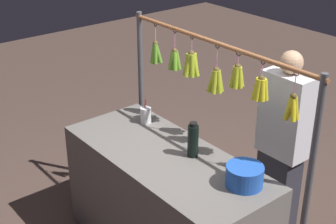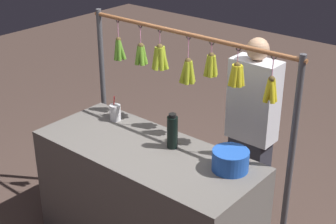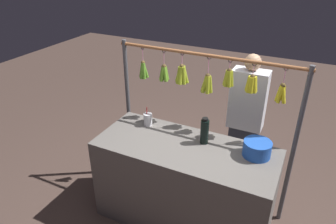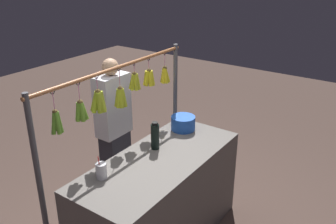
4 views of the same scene
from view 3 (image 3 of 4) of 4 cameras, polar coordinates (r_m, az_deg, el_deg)
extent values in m
plane|color=#4D3A33|center=(3.46, 2.80, -18.63)|extent=(12.00, 12.00, 0.00)
cube|color=#66605B|center=(3.15, 2.98, -13.05)|extent=(1.68, 0.71, 0.89)
cylinder|color=#4C4C51|center=(3.13, 21.84, -6.74)|extent=(0.04, 0.04, 1.67)
cylinder|color=#4C4C51|center=(3.61, -7.17, 0.01)|extent=(0.04, 0.04, 1.67)
cylinder|color=#9E6038|center=(2.93, 7.02, 10.24)|extent=(1.85, 0.03, 0.03)
torus|color=black|center=(2.80, 20.72, 7.41)|extent=(0.04, 0.01, 0.04)
cylinder|color=pink|center=(2.83, 20.46, 5.97)|extent=(0.01, 0.01, 0.15)
sphere|color=brown|center=(2.85, 20.22, 4.59)|extent=(0.04, 0.04, 0.04)
cylinder|color=yellow|center=(2.88, 19.57, 3.23)|extent=(0.06, 0.03, 0.16)
cylinder|color=yellow|center=(2.86, 19.75, 3.06)|extent=(0.05, 0.06, 0.16)
cylinder|color=yellow|center=(2.87, 20.27, 3.01)|extent=(0.07, 0.06, 0.16)
cylinder|color=yellow|center=(2.89, 20.31, 3.19)|extent=(0.05, 0.05, 0.16)
cylinder|color=yellow|center=(2.90, 19.88, 3.33)|extent=(0.04, 0.06, 0.16)
torus|color=black|center=(2.83, 15.47, 8.42)|extent=(0.04, 0.01, 0.04)
cylinder|color=pink|center=(2.85, 15.32, 7.30)|extent=(0.01, 0.01, 0.12)
sphere|color=brown|center=(2.87, 15.18, 6.22)|extent=(0.05, 0.05, 0.05)
cylinder|color=gold|center=(2.90, 14.42, 5.05)|extent=(0.05, 0.04, 0.15)
cylinder|color=gold|center=(2.88, 14.57, 4.80)|extent=(0.05, 0.06, 0.15)
cylinder|color=gold|center=(2.87, 14.98, 4.69)|extent=(0.04, 0.06, 0.15)
cylinder|color=gold|center=(2.88, 15.47, 4.71)|extent=(0.06, 0.05, 0.15)
cylinder|color=gold|center=(2.90, 15.60, 4.89)|extent=(0.05, 0.04, 0.15)
cylinder|color=gold|center=(2.92, 15.27, 5.09)|extent=(0.04, 0.06, 0.15)
cylinder|color=gold|center=(2.92, 14.72, 5.15)|extent=(0.05, 0.05, 0.15)
torus|color=black|center=(2.87, 11.30, 9.18)|extent=(0.04, 0.01, 0.04)
cylinder|color=pink|center=(2.89, 11.21, 8.27)|extent=(0.01, 0.01, 0.09)
sphere|color=brown|center=(2.90, 11.13, 7.41)|extent=(0.04, 0.04, 0.04)
cylinder|color=#AFB825|center=(2.94, 10.53, 6.16)|extent=(0.06, 0.04, 0.15)
cylinder|color=#AFB825|center=(2.91, 10.64, 5.97)|extent=(0.05, 0.06, 0.15)
cylinder|color=#AFB825|center=(2.91, 11.12, 5.88)|extent=(0.05, 0.05, 0.15)
cylinder|color=#AFB825|center=(2.93, 11.48, 5.98)|extent=(0.05, 0.04, 0.15)
cylinder|color=#AFB825|center=(2.95, 11.34, 6.16)|extent=(0.05, 0.06, 0.15)
cylinder|color=#AFB825|center=(2.95, 10.93, 6.24)|extent=(0.05, 0.07, 0.15)
torus|color=black|center=(2.93, 7.48, 9.83)|extent=(0.04, 0.01, 0.04)
cylinder|color=pink|center=(2.96, 7.38, 8.16)|extent=(0.01, 0.01, 0.18)
sphere|color=brown|center=(2.99, 7.27, 6.55)|extent=(0.05, 0.05, 0.05)
cylinder|color=#A8B525|center=(3.02, 6.67, 5.15)|extent=(0.08, 0.04, 0.17)
cylinder|color=#A8B525|center=(3.00, 6.74, 5.00)|extent=(0.06, 0.07, 0.17)
cylinder|color=#A8B525|center=(2.99, 7.23, 4.88)|extent=(0.05, 0.06, 0.17)
cylinder|color=#A8B525|center=(3.01, 7.68, 4.99)|extent=(0.06, 0.04, 0.17)
cylinder|color=#A8B525|center=(3.04, 7.57, 5.19)|extent=(0.05, 0.06, 0.17)
cylinder|color=#A8B525|center=(3.04, 7.02, 5.28)|extent=(0.05, 0.06, 0.17)
torus|color=black|center=(3.02, 2.61, 10.59)|extent=(0.04, 0.01, 0.04)
cylinder|color=pink|center=(3.04, 2.58, 9.42)|extent=(0.01, 0.01, 0.13)
sphere|color=brown|center=(3.06, 2.56, 8.29)|extent=(0.05, 0.05, 0.05)
cylinder|color=#9EB227|center=(3.11, 2.00, 6.92)|extent=(0.08, 0.04, 0.18)
cylinder|color=#9EB227|center=(3.07, 1.98, 6.70)|extent=(0.05, 0.06, 0.18)
cylinder|color=#9EB227|center=(3.06, 2.33, 6.59)|extent=(0.04, 0.08, 0.18)
cylinder|color=#9EB227|center=(3.06, 2.87, 6.61)|extent=(0.06, 0.05, 0.18)
cylinder|color=#9EB227|center=(3.09, 3.13, 6.76)|extent=(0.08, 0.05, 0.18)
cylinder|color=#9EB227|center=(3.11, 2.94, 6.95)|extent=(0.05, 0.06, 0.18)
cylinder|color=#9EB227|center=(3.12, 2.43, 7.01)|extent=(0.06, 0.08, 0.18)
torus|color=black|center=(3.10, -0.76, 11.07)|extent=(0.04, 0.01, 0.04)
cylinder|color=pink|center=(3.12, -0.75, 9.65)|extent=(0.01, 0.01, 0.16)
sphere|color=brown|center=(3.15, -0.74, 8.30)|extent=(0.05, 0.05, 0.05)
cylinder|color=#6AA12C|center=(3.18, -1.10, 7.09)|extent=(0.07, 0.04, 0.15)
cylinder|color=#6AA12C|center=(3.16, -1.04, 6.93)|extent=(0.05, 0.06, 0.16)
cylinder|color=#6AA12C|center=(3.16, -0.52, 6.90)|extent=(0.07, 0.06, 0.16)
cylinder|color=#6AA12C|center=(3.18, -0.33, 7.06)|extent=(0.06, 0.05, 0.16)
cylinder|color=#6AA12C|center=(3.20, -0.72, 7.17)|extent=(0.05, 0.06, 0.15)
torus|color=black|center=(3.21, -4.68, 11.58)|extent=(0.04, 0.01, 0.04)
cylinder|color=pink|center=(3.23, -4.63, 10.24)|extent=(0.01, 0.01, 0.15)
sphere|color=brown|center=(3.26, -4.58, 8.95)|extent=(0.04, 0.04, 0.04)
cylinder|color=#609E2D|center=(3.30, -4.81, 7.62)|extent=(0.06, 0.03, 0.17)
cylinder|color=#609E2D|center=(3.27, -4.77, 7.47)|extent=(0.04, 0.06, 0.17)
cylinder|color=#609E2D|center=(3.27, -4.41, 7.46)|extent=(0.05, 0.05, 0.17)
cylinder|color=#609E2D|center=(3.29, -4.18, 7.61)|extent=(0.06, 0.06, 0.17)
cylinder|color=#609E2D|center=(3.30, -4.40, 7.68)|extent=(0.04, 0.07, 0.17)
cylinder|color=black|center=(2.89, 6.67, -3.60)|extent=(0.08, 0.08, 0.24)
cylinder|color=black|center=(2.83, 6.81, -1.33)|extent=(0.05, 0.05, 0.02)
cylinder|color=blue|center=(2.83, 15.92, -6.47)|extent=(0.24, 0.24, 0.14)
cylinder|color=silver|center=(3.19, -3.68, -1.37)|extent=(0.09, 0.09, 0.13)
cylinder|color=red|center=(3.18, -3.91, -0.78)|extent=(0.01, 0.03, 0.20)
cube|color=#2D2D38|center=(3.77, 13.13, -7.43)|extent=(0.30, 0.20, 0.75)
cube|color=silver|center=(3.43, 14.37, 2.21)|extent=(0.37, 0.20, 0.65)
sphere|color=tan|center=(3.28, 15.21, 8.73)|extent=(0.17, 0.17, 0.17)
camera|label=1|loc=(1.53, 106.98, -0.65)|focal=53.66mm
camera|label=2|loc=(1.23, 119.71, -8.22)|focal=53.96mm
camera|label=4|loc=(3.17, -56.77, 15.95)|focal=39.14mm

